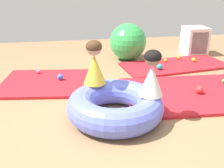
{
  "coord_description": "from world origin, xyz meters",
  "views": [
    {
      "loc": [
        -0.58,
        -2.59,
        1.47
      ],
      "look_at": [
        -0.09,
        0.14,
        0.33
      ],
      "focal_mm": 41.41,
      "sensor_mm": 36.0,
      "label": 1
    }
  ],
  "objects_px": {
    "play_ball_pink": "(39,71)",
    "play_ball_red": "(199,90)",
    "inflatable_cushion": "(115,106)",
    "play_ball_green": "(224,81)",
    "exercise_ball_large": "(128,42)",
    "play_ball_blue": "(60,77)",
    "child_in_yellow": "(94,63)",
    "play_ball_orange": "(179,58)",
    "storage_cube": "(195,41)",
    "play_ball_teal": "(160,67)",
    "play_ball_yellow_second": "(194,60)",
    "play_ball_yellow": "(165,60)",
    "child_in_white": "(152,74)"
  },
  "relations": [
    {
      "from": "play_ball_pink",
      "to": "play_ball_red",
      "type": "bearing_deg",
      "value": -28.64
    },
    {
      "from": "inflatable_cushion",
      "to": "play_ball_green",
      "type": "bearing_deg",
      "value": 20.17
    },
    {
      "from": "exercise_ball_large",
      "to": "play_ball_blue",
      "type": "bearing_deg",
      "value": -142.34
    },
    {
      "from": "child_in_yellow",
      "to": "play_ball_red",
      "type": "relative_size",
      "value": 4.93
    },
    {
      "from": "play_ball_orange",
      "to": "exercise_ball_large",
      "type": "height_order",
      "value": "exercise_ball_large"
    },
    {
      "from": "exercise_ball_large",
      "to": "storage_cube",
      "type": "relative_size",
      "value": 1.24
    },
    {
      "from": "play_ball_red",
      "to": "storage_cube",
      "type": "xyz_separation_m",
      "value": [
        0.89,
        1.92,
        0.19
      ]
    },
    {
      "from": "inflatable_cushion",
      "to": "play_ball_green",
      "type": "xyz_separation_m",
      "value": [
        1.75,
        0.64,
        -0.08
      ]
    },
    {
      "from": "play_ball_green",
      "to": "storage_cube",
      "type": "height_order",
      "value": "storage_cube"
    },
    {
      "from": "play_ball_teal",
      "to": "inflatable_cushion",
      "type": "bearing_deg",
      "value": -126.52
    },
    {
      "from": "play_ball_blue",
      "to": "play_ball_red",
      "type": "distance_m",
      "value": 2.01
    },
    {
      "from": "play_ball_blue",
      "to": "storage_cube",
      "type": "distance_m",
      "value": 2.93
    },
    {
      "from": "inflatable_cushion",
      "to": "play_ball_pink",
      "type": "height_order",
      "value": "inflatable_cushion"
    },
    {
      "from": "child_in_yellow",
      "to": "exercise_ball_large",
      "type": "xyz_separation_m",
      "value": [
        0.85,
        1.85,
        -0.21
      ]
    },
    {
      "from": "play_ball_blue",
      "to": "inflatable_cushion",
      "type": "bearing_deg",
      "value": -62.85
    },
    {
      "from": "play_ball_teal",
      "to": "storage_cube",
      "type": "height_order",
      "value": "storage_cube"
    },
    {
      "from": "play_ball_red",
      "to": "play_ball_yellow_second",
      "type": "xyz_separation_m",
      "value": [
        0.58,
        1.34,
        -0.01
      ]
    },
    {
      "from": "play_ball_blue",
      "to": "play_ball_green",
      "type": "relative_size",
      "value": 1.42
    },
    {
      "from": "play_ball_yellow_second",
      "to": "exercise_ball_large",
      "type": "height_order",
      "value": "exercise_ball_large"
    },
    {
      "from": "child_in_yellow",
      "to": "play_ball_red",
      "type": "bearing_deg",
      "value": 174.99
    },
    {
      "from": "play_ball_yellow",
      "to": "play_ball_pink",
      "type": "bearing_deg",
      "value": -174.09
    },
    {
      "from": "child_in_white",
      "to": "storage_cube",
      "type": "relative_size",
      "value": 0.89
    },
    {
      "from": "inflatable_cushion",
      "to": "play_ball_red",
      "type": "xyz_separation_m",
      "value": [
        1.21,
        0.37,
        -0.06
      ]
    },
    {
      "from": "child_in_white",
      "to": "play_ball_red",
      "type": "bearing_deg",
      "value": -37.74
    },
    {
      "from": "play_ball_teal",
      "to": "storage_cube",
      "type": "distance_m",
      "value": 1.42
    },
    {
      "from": "play_ball_yellow",
      "to": "play_ball_red",
      "type": "bearing_deg",
      "value": -92.93
    },
    {
      "from": "play_ball_pink",
      "to": "play_ball_orange",
      "type": "height_order",
      "value": "play_ball_pink"
    },
    {
      "from": "child_in_yellow",
      "to": "exercise_ball_large",
      "type": "relative_size",
      "value": 0.75
    },
    {
      "from": "play_ball_yellow",
      "to": "play_ball_orange",
      "type": "height_order",
      "value": "play_ball_orange"
    },
    {
      "from": "inflatable_cushion",
      "to": "play_ball_green",
      "type": "distance_m",
      "value": 1.87
    },
    {
      "from": "inflatable_cushion",
      "to": "play_ball_orange",
      "type": "bearing_deg",
      "value": 49.98
    },
    {
      "from": "inflatable_cushion",
      "to": "storage_cube",
      "type": "bearing_deg",
      "value": 47.47
    },
    {
      "from": "play_ball_teal",
      "to": "exercise_ball_large",
      "type": "xyz_separation_m",
      "value": [
        -0.36,
        0.8,
        0.26
      ]
    },
    {
      "from": "play_ball_yellow",
      "to": "storage_cube",
      "type": "distance_m",
      "value": 0.98
    },
    {
      "from": "play_ball_pink",
      "to": "inflatable_cushion",
      "type": "bearing_deg",
      "value": -58.21
    },
    {
      "from": "play_ball_blue",
      "to": "play_ball_pink",
      "type": "xyz_separation_m",
      "value": [
        -0.35,
        0.36,
        -0.01
      ]
    },
    {
      "from": "child_in_white",
      "to": "play_ball_red",
      "type": "xyz_separation_m",
      "value": [
        0.84,
        0.47,
        -0.45
      ]
    },
    {
      "from": "exercise_ball_large",
      "to": "play_ball_pink",
      "type": "bearing_deg",
      "value": -158.89
    },
    {
      "from": "inflatable_cushion",
      "to": "play_ball_teal",
      "type": "height_order",
      "value": "inflatable_cushion"
    },
    {
      "from": "play_ball_pink",
      "to": "play_ball_green",
      "type": "bearing_deg",
      "value": -18.6
    },
    {
      "from": "child_in_white",
      "to": "play_ball_yellow",
      "type": "distance_m",
      "value": 2.16
    },
    {
      "from": "storage_cube",
      "to": "play_ball_yellow",
      "type": "bearing_deg",
      "value": -148.6
    },
    {
      "from": "child_in_white",
      "to": "play_ball_blue",
      "type": "relative_size",
      "value": 5.47
    },
    {
      "from": "exercise_ball_large",
      "to": "play_ball_yellow_second",
      "type": "bearing_deg",
      "value": -23.18
    },
    {
      "from": "play_ball_red",
      "to": "play_ball_green",
      "type": "distance_m",
      "value": 0.61
    },
    {
      "from": "play_ball_green",
      "to": "play_ball_yellow_second",
      "type": "distance_m",
      "value": 1.06
    },
    {
      "from": "child_in_white",
      "to": "play_ball_pink",
      "type": "relative_size",
      "value": 7.58
    },
    {
      "from": "child_in_yellow",
      "to": "storage_cube",
      "type": "relative_size",
      "value": 0.93
    },
    {
      "from": "play_ball_green",
      "to": "exercise_ball_large",
      "type": "relative_size",
      "value": 0.09
    },
    {
      "from": "play_ball_red",
      "to": "storage_cube",
      "type": "relative_size",
      "value": 0.19
    }
  ]
}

